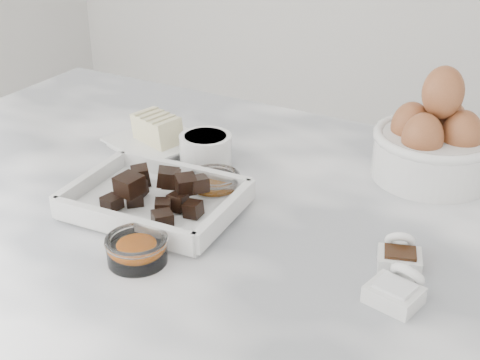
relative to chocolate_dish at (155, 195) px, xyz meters
name	(u,v)px	position (x,y,z in m)	size (l,w,h in m)	color
marble_slab	(217,224)	(0.07, 0.04, -0.04)	(1.20, 0.80, 0.04)	white
chocolate_dish	(155,195)	(0.00, 0.00, 0.00)	(0.24, 0.19, 0.06)	white
butter_plate	(155,135)	(-0.12, 0.17, 0.00)	(0.17, 0.17, 0.06)	white
sugar_ramekin	(206,149)	(-0.02, 0.16, 0.00)	(0.08, 0.08, 0.05)	white
egg_bowl	(434,143)	(0.30, 0.28, 0.03)	(0.18, 0.18, 0.17)	white
honey_bowl	(214,184)	(0.05, 0.08, -0.01)	(0.08, 0.08, 0.03)	white
zest_bowl	(137,248)	(0.05, -0.11, -0.01)	(0.08, 0.08, 0.03)	white
vanilla_spoon	(400,255)	(0.33, 0.04, -0.01)	(0.06, 0.07, 0.04)	white
salt_spoon	(397,289)	(0.35, -0.03, -0.01)	(0.06, 0.08, 0.04)	white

